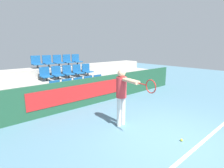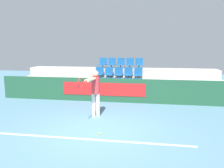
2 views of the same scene
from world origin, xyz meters
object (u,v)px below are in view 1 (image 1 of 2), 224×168
at_px(stadium_chair_12, 58,61).
at_px(stadium_chair_14, 77,60).
at_px(stadium_chair_1, 68,87).
at_px(stadium_chair_0, 56,89).
at_px(stadium_chair_5, 46,75).
at_px(tennis_player, 123,92).
at_px(stadium_chair_9, 87,70).
at_px(stadium_chair_13, 68,61).
at_px(stadium_chair_8, 78,71).
at_px(stadium_chair_4, 99,82).
at_px(stadium_chair_7, 68,72).
at_px(stadium_chair_10, 37,63).
at_px(stadium_chair_11, 48,62).
at_px(tennis_ball, 182,140).
at_px(stadium_chair_6, 57,73).
at_px(stadium_chair_3, 90,83).
at_px(stadium_chair_2, 80,85).

xyz_separation_m(stadium_chair_12, stadium_chair_14, (1.03, 0.00, 0.00)).
bearing_deg(stadium_chair_1, stadium_chair_0, 180.00).
bearing_deg(stadium_chair_5, tennis_player, -79.82).
bearing_deg(stadium_chair_9, stadium_chair_13, 117.76).
relative_size(stadium_chair_5, stadium_chair_8, 1.00).
height_order(stadium_chair_4, stadium_chair_8, stadium_chair_8).
bearing_deg(stadium_chair_7, stadium_chair_1, -117.76).
height_order(stadium_chair_0, stadium_chair_10, stadium_chair_10).
xyz_separation_m(stadium_chair_8, stadium_chair_11, (-1.03, 0.98, 0.44)).
distance_m(stadium_chair_0, tennis_ball, 4.72).
bearing_deg(stadium_chair_8, stadium_chair_4, -62.24).
distance_m(stadium_chair_5, stadium_chair_9, 2.07).
bearing_deg(tennis_player, stadium_chair_8, 87.51).
xyz_separation_m(stadium_chair_6, stadium_chair_12, (0.52, 0.98, 0.44)).
height_order(stadium_chair_7, stadium_chair_8, same).
relative_size(stadium_chair_11, stadium_chair_12, 1.00).
bearing_deg(stadium_chair_7, stadium_chair_9, 0.00).
bearing_deg(stadium_chair_5, stadium_chair_3, -32.34).
relative_size(stadium_chair_6, tennis_ball, 8.64).
distance_m(stadium_chair_4, stadium_chair_6, 1.89).
bearing_deg(tennis_ball, stadium_chair_13, 86.92).
distance_m(stadium_chair_1, stadium_chair_10, 2.21).
distance_m(stadium_chair_3, stadium_chair_11, 2.39).
distance_m(stadium_chair_4, stadium_chair_12, 2.39).
height_order(stadium_chair_9, stadium_chair_11, stadium_chair_11).
bearing_deg(stadium_chair_11, stadium_chair_12, 0.00).
relative_size(stadium_chair_3, stadium_chair_11, 1.00).
distance_m(stadium_chair_0, stadium_chair_6, 1.19).
relative_size(stadium_chair_7, stadium_chair_11, 1.00).
xyz_separation_m(stadium_chair_2, stadium_chair_5, (-1.03, 0.98, 0.44)).
height_order(stadium_chair_5, tennis_ball, stadium_chair_5).
bearing_deg(stadium_chair_3, tennis_player, -106.23).
bearing_deg(stadium_chair_4, stadium_chair_5, 154.60).
height_order(stadium_chair_5, stadium_chair_7, same).
relative_size(stadium_chair_4, stadium_chair_13, 1.00).
bearing_deg(stadium_chair_14, stadium_chair_1, -128.30).
relative_size(stadium_chair_8, stadium_chair_13, 1.00).
bearing_deg(stadium_chair_1, stadium_chair_2, 0.00).
relative_size(stadium_chair_10, stadium_chair_12, 1.00).
bearing_deg(stadium_chair_9, stadium_chair_6, 180.00).
height_order(stadium_chair_2, stadium_chair_9, stadium_chair_9).
bearing_deg(stadium_chair_12, stadium_chair_3, -75.25).
distance_m(stadium_chair_2, stadium_chair_11, 2.21).
bearing_deg(tennis_ball, stadium_chair_9, 81.04).
bearing_deg(stadium_chair_7, stadium_chair_5, 180.00).
height_order(stadium_chair_2, stadium_chair_5, stadium_chair_5).
xyz_separation_m(stadium_chair_7, tennis_player, (-0.33, -3.91, -0.10)).
xyz_separation_m(stadium_chair_7, stadium_chair_12, (0.00, 0.98, 0.44)).
relative_size(stadium_chair_2, stadium_chair_10, 1.00).
relative_size(stadium_chair_1, stadium_chair_12, 1.00).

